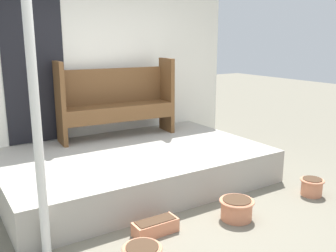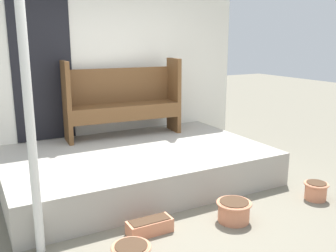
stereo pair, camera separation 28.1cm
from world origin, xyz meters
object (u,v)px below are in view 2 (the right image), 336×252
object	(u,v)px
planter_box_rect	(150,226)
flower_pot_right	(316,190)
support_post	(31,131)
flower_pot_middle	(234,210)
bench	(123,98)

from	to	relation	value
planter_box_rect	flower_pot_right	bearing A→B (deg)	-6.27
support_post	flower_pot_right	distance (m)	3.21
flower_pot_middle	planter_box_rect	distance (m)	0.89
flower_pot_right	planter_box_rect	distance (m)	2.06
support_post	bench	xyz separation A→B (m)	(1.57, 1.91, -0.10)
bench	flower_pot_right	xyz separation A→B (m)	(1.46, -2.31, -0.88)
planter_box_rect	support_post	bearing A→B (deg)	169.81
support_post	flower_pot_middle	world-z (taller)	support_post
support_post	planter_box_rect	distance (m)	1.44
flower_pot_right	flower_pot_middle	bearing A→B (deg)	178.41
bench	support_post	bearing A→B (deg)	-125.58
bench	flower_pot_right	size ratio (longest dim) A/B	6.03
bench	planter_box_rect	world-z (taller)	bench
support_post	flower_pot_right	size ratio (longest dim) A/B	7.79
support_post	flower_pot_middle	bearing A→B (deg)	-11.27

